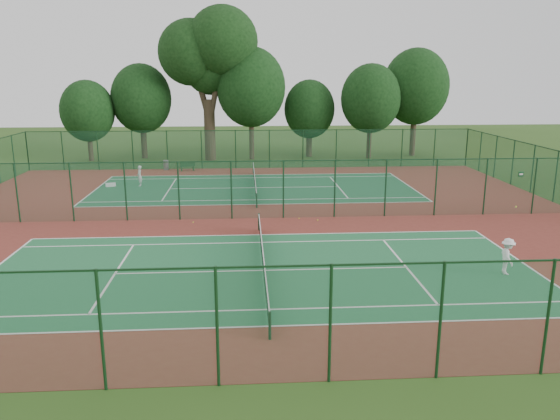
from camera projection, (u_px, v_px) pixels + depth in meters
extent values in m
plane|color=#2B4D18|center=(258.00, 218.00, 32.65)|extent=(120.00, 120.00, 0.00)
cube|color=maroon|center=(258.00, 218.00, 32.65)|extent=(40.00, 36.00, 0.01)
cube|color=#216A3C|center=(263.00, 270.00, 23.93)|extent=(23.77, 10.97, 0.01)
cube|color=#1D5E37|center=(255.00, 188.00, 41.36)|extent=(23.77, 10.97, 0.01)
cube|color=#1A4F35|center=(253.00, 149.00, 49.65)|extent=(40.00, 0.02, 3.50)
cube|color=#13351B|center=(252.00, 130.00, 49.24)|extent=(40.00, 0.05, 0.05)
cube|color=#1A502E|center=(274.00, 326.00, 14.80)|extent=(40.00, 0.02, 3.50)
cube|color=#14381B|center=(274.00, 266.00, 14.38)|extent=(40.00, 0.05, 0.05)
cube|color=#1A4F32|center=(258.00, 190.00, 32.23)|extent=(40.00, 0.02, 3.50)
cube|color=#14381F|center=(257.00, 161.00, 31.81)|extent=(40.00, 0.05, 0.05)
cylinder|color=#12331D|center=(270.00, 326.00, 17.62)|extent=(0.10, 0.10, 0.97)
cylinder|color=#12331D|center=(259.00, 222.00, 30.01)|extent=(0.10, 0.10, 0.97)
cube|color=black|center=(263.00, 260.00, 23.82)|extent=(0.02, 12.80, 0.85)
cube|color=silver|center=(263.00, 251.00, 23.71)|extent=(0.04, 12.80, 0.06)
cylinder|color=#163E25|center=(257.00, 201.00, 35.05)|extent=(0.10, 0.10, 0.97)
cylinder|color=#163E25|center=(253.00, 168.00, 47.44)|extent=(0.10, 0.10, 0.97)
cube|color=black|center=(255.00, 182.00, 41.25)|extent=(0.02, 12.80, 0.85)
cube|color=white|center=(255.00, 176.00, 41.14)|extent=(0.04, 12.80, 0.06)
imported|color=white|center=(507.00, 256.00, 23.33)|extent=(0.71, 1.09, 1.59)
imported|color=silver|center=(140.00, 176.00, 41.84)|extent=(0.43, 0.61, 1.58)
cylinder|color=slate|center=(166.00, 165.00, 49.05)|extent=(0.59, 0.59, 0.86)
cube|color=black|center=(182.00, 169.00, 48.46)|extent=(0.16, 0.36, 0.40)
cube|color=black|center=(193.00, 168.00, 48.80)|extent=(0.16, 0.36, 0.40)
cube|color=black|center=(187.00, 166.00, 48.58)|extent=(1.39, 0.71, 0.04)
cube|color=black|center=(188.00, 164.00, 48.36)|extent=(1.30, 0.39, 0.40)
cube|color=silver|center=(111.00, 185.00, 41.77)|extent=(0.80, 0.50, 0.28)
sphere|color=#E2F037|center=(318.00, 220.00, 32.09)|extent=(0.07, 0.07, 0.07)
sphere|color=#ECF037|center=(299.00, 218.00, 32.49)|extent=(0.07, 0.07, 0.07)
sphere|color=yellow|center=(193.00, 222.00, 31.63)|extent=(0.07, 0.07, 0.07)
cylinder|color=#392C1F|center=(210.00, 130.00, 54.24)|extent=(1.09, 1.09, 5.97)
cylinder|color=#392C1F|center=(199.00, 84.00, 53.39)|extent=(2.02, 0.60, 5.93)
cylinder|color=#392C1F|center=(217.00, 81.00, 52.95)|extent=(1.89, 0.56, 6.44)
sphere|color=black|center=(191.00, 52.00, 52.62)|extent=(6.36, 6.36, 6.36)
sphere|color=black|center=(223.00, 41.00, 52.09)|extent=(6.76, 6.76, 6.76)
sphere|color=black|center=(210.00, 68.00, 53.58)|extent=(5.17, 5.17, 5.17)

